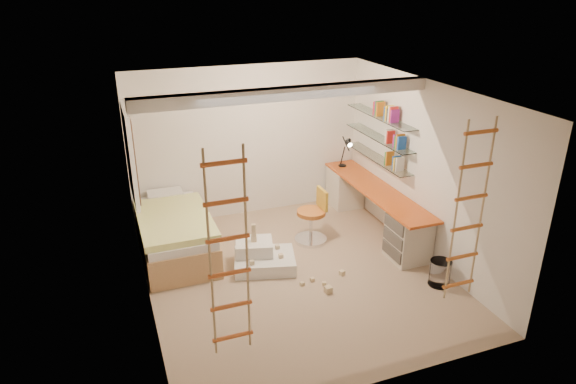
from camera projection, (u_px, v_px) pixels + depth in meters
name	position (u px, v px, depth m)	size (l,w,h in m)	color
floor	(295.00, 274.00, 7.27)	(4.50, 4.50, 0.00)	tan
ceiling_beam	(288.00, 93.00, 6.55)	(4.00, 0.18, 0.16)	white
window_frame	(130.00, 154.00, 7.33)	(0.06, 1.15, 1.35)	white
window_blind	(133.00, 154.00, 7.34)	(0.02, 1.00, 1.20)	#4C2D1E
rope_ladder_left	(229.00, 256.00, 4.74)	(0.41, 0.04, 2.13)	#D04B23
rope_ladder_right	(469.00, 213.00, 5.61)	(0.41, 0.04, 2.13)	#C85F22
waste_bin	(440.00, 273.00, 6.97)	(0.29, 0.29, 0.36)	white
desk	(374.00, 207.00, 8.41)	(0.56, 2.80, 0.75)	#C64E17
shelves	(379.00, 138.00, 8.27)	(0.25, 1.80, 0.71)	white
bed	(175.00, 233.00, 7.73)	(1.02, 2.00, 0.69)	#AD7F51
task_lamp	(347.00, 148.00, 8.94)	(0.14, 0.36, 0.57)	black
swivel_chair	(312.00, 223.00, 8.07)	(0.52, 0.52, 0.87)	#B15E22
play_platform	(262.00, 257.00, 7.42)	(1.00, 0.87, 0.38)	silver
toy_blocks	(288.00, 260.00, 7.20)	(1.26, 1.13, 0.65)	#CCB284
books	(379.00, 127.00, 8.20)	(0.14, 0.70, 0.92)	white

